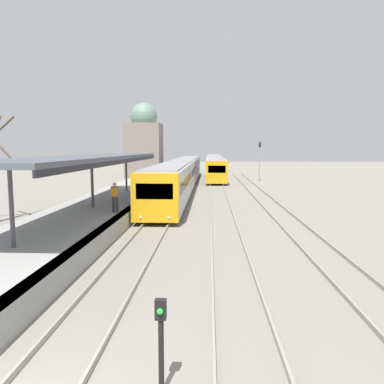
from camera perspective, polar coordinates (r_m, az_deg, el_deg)
platform_canopy at (r=22.98m, az=-14.97°, el=5.07°), size 4.00×22.84×3.10m
person_on_platform at (r=20.99m, az=-11.69°, el=-0.42°), size 0.40×0.40×1.66m
train_near at (r=42.54m, az=-1.40°, el=3.08°), size 2.68×43.89×3.14m
train_far at (r=65.54m, az=3.46°, el=4.29°), size 2.65×43.44×3.06m
signal_post_near at (r=7.08m, az=-4.75°, el=-21.03°), size 0.20×0.22×1.77m
signal_mast_far at (r=51.14m, az=10.27°, el=5.31°), size 0.28×0.29×5.25m
distant_domed_building at (r=58.13m, az=-7.31°, el=7.45°), size 5.27×5.27×11.29m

